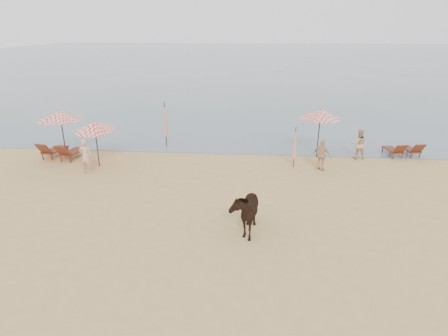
% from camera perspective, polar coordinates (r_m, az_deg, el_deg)
% --- Properties ---
extents(ground, '(120.00, 120.00, 0.00)m').
position_cam_1_polar(ground, '(11.41, -2.17, -14.21)').
color(ground, tan).
rests_on(ground, ground).
extents(sea, '(160.00, 140.00, 0.06)m').
position_cam_1_polar(sea, '(89.51, 4.20, 16.58)').
color(sea, '#51606B').
rests_on(sea, ground).
extents(lounger_cluster_left, '(2.12, 2.06, 0.65)m').
position_cam_1_polar(lounger_cluster_left, '(21.36, -23.62, 2.46)').
color(lounger_cluster_left, '#612817').
rests_on(lounger_cluster_left, ground).
extents(lounger_cluster_right, '(1.84, 1.79, 0.57)m').
position_cam_1_polar(lounger_cluster_right, '(22.13, 25.69, 2.58)').
color(lounger_cluster_right, '#612817').
rests_on(lounger_cluster_right, ground).
extents(umbrella_open_left_a, '(2.23, 2.23, 2.53)m').
position_cam_1_polar(umbrella_open_left_a, '(21.04, -23.70, 7.37)').
color(umbrella_open_left_a, black).
rests_on(umbrella_open_left_a, ground).
extents(umbrella_open_left_b, '(1.85, 1.89, 2.36)m').
position_cam_1_polar(umbrella_open_left_b, '(19.10, -19.13, 6.04)').
color(umbrella_open_left_b, black).
rests_on(umbrella_open_left_b, ground).
extents(umbrella_open_right, '(2.12, 2.12, 2.59)m').
position_cam_1_polar(umbrella_open_right, '(19.99, 14.49, 8.00)').
color(umbrella_open_right, black).
rests_on(umbrella_open_right, ground).
extents(umbrella_closed_left, '(0.31, 0.31, 2.58)m').
position_cam_1_polar(umbrella_closed_left, '(21.66, -8.97, 7.34)').
color(umbrella_closed_left, black).
rests_on(umbrella_closed_left, ground).
extents(umbrella_closed_right, '(0.25, 0.25, 2.06)m').
position_cam_1_polar(umbrella_closed_right, '(18.45, 10.76, 3.82)').
color(umbrella_closed_right, black).
rests_on(umbrella_closed_right, ground).
extents(cow, '(0.99, 1.95, 1.60)m').
position_cam_1_polar(cow, '(12.58, 3.18, -6.37)').
color(cow, black).
rests_on(cow, ground).
extents(beachgoer_left, '(0.65, 0.46, 1.69)m').
position_cam_1_polar(beachgoer_left, '(18.65, -20.32, 1.69)').
color(beachgoer_left, tan).
rests_on(beachgoer_left, ground).
extents(beachgoer_right_a, '(0.78, 0.61, 1.59)m').
position_cam_1_polar(beachgoer_right_a, '(20.73, 19.84, 3.47)').
color(beachgoer_right_a, tan).
rests_on(beachgoer_right_a, ground).
extents(beachgoer_right_b, '(0.95, 0.81, 1.53)m').
position_cam_1_polar(beachgoer_right_b, '(18.48, 14.68, 1.90)').
color(beachgoer_right_b, tan).
rests_on(beachgoer_right_b, ground).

